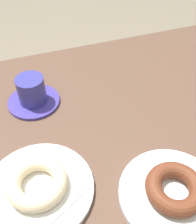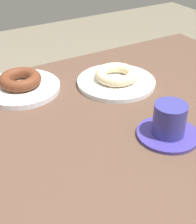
# 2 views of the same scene
# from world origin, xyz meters

# --- Properties ---
(table) EXTENTS (1.27, 0.73, 0.77)m
(table) POSITION_xyz_m (0.00, 0.00, 0.66)
(table) COLOR brown
(table) RESTS_ON ground_plane
(plate_chocolate_ring) EXTENTS (0.21, 0.21, 0.01)m
(plate_chocolate_ring) POSITION_xyz_m (-0.07, 0.23, 0.77)
(plate_chocolate_ring) COLOR white
(plate_chocolate_ring) RESTS_ON table
(napkin_chocolate_ring) EXTENTS (0.16, 0.16, 0.00)m
(napkin_chocolate_ring) POSITION_xyz_m (-0.07, 0.23, 0.78)
(napkin_chocolate_ring) COLOR white
(napkin_chocolate_ring) RESTS_ON plate_chocolate_ring
(donut_chocolate_ring) EXTENTS (0.12, 0.12, 0.03)m
(donut_chocolate_ring) POSITION_xyz_m (-0.07, 0.23, 0.80)
(donut_chocolate_ring) COLOR brown
(donut_chocolate_ring) RESTS_ON napkin_chocolate_ring
(plate_sugar_ring) EXTENTS (0.22, 0.22, 0.01)m
(plate_sugar_ring) POSITION_xyz_m (0.18, 0.13, 0.77)
(plate_sugar_ring) COLOR white
(plate_sugar_ring) RESTS_ON table
(napkin_sugar_ring) EXTENTS (0.20, 0.20, 0.00)m
(napkin_sugar_ring) POSITION_xyz_m (0.18, 0.13, 0.78)
(napkin_sugar_ring) COLOR white
(napkin_sugar_ring) RESTS_ON plate_sugar_ring
(donut_sugar_ring) EXTENTS (0.12, 0.12, 0.03)m
(donut_sugar_ring) POSITION_xyz_m (0.18, 0.13, 0.80)
(donut_sugar_ring) COLOR beige
(donut_sugar_ring) RESTS_ON napkin_sugar_ring
(coffee_cup) EXTENTS (0.14, 0.14, 0.08)m
(coffee_cup) POSITION_xyz_m (0.14, -0.13, 0.80)
(coffee_cup) COLOR #3E348F
(coffee_cup) RESTS_ON table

